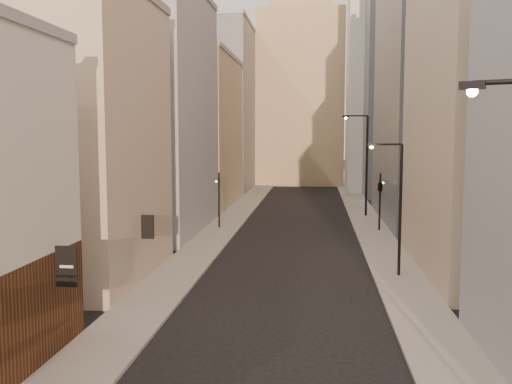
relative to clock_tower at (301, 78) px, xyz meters
name	(u,v)px	position (x,y,z in m)	size (l,w,h in m)	color
sidewalk_left	(240,211)	(-5.50, -37.00, -17.56)	(3.00, 140.00, 0.15)	gray
sidewalk_right	(362,213)	(7.50, -37.00, -17.56)	(3.00, 140.00, 0.15)	gray
left_bldg_beige	(76,140)	(-11.00, -66.00, -9.63)	(8.00, 12.00, 16.00)	#BDA68E
left_bldg_grey	(154,114)	(-11.00, -50.00, -7.63)	(8.00, 16.00, 20.00)	gray
left_bldg_tan	(198,132)	(-11.00, -32.00, -9.13)	(8.00, 18.00, 17.00)	tan
left_bldg_wingrid	(225,109)	(-11.00, -12.00, -5.63)	(8.00, 20.00, 24.00)	gray
right_bldg_beige	(493,106)	(13.00, -62.00, -7.63)	(8.00, 16.00, 20.00)	#BDA68E
right_bldg_wingrid	(428,84)	(13.00, -42.00, -4.63)	(8.00, 20.00, 26.00)	gray
highrise	(436,8)	(19.00, -14.00, 8.02)	(21.00, 23.00, 51.20)	gray
clock_tower	(301,78)	(0.00, 0.00, 0.00)	(14.00, 14.00, 44.90)	tan
white_tower	(376,61)	(11.00, -14.00, 0.97)	(8.00, 8.00, 41.50)	silver
streetlamp_mid	(397,202)	(7.30, -64.07, -13.17)	(2.05, 0.35, 7.81)	black
streetlamp_far	(364,159)	(7.43, -39.63, -11.82)	(2.62, 0.86, 10.19)	black
traffic_light_left	(219,189)	(-5.78, -48.39, -14.09)	(0.57, 0.47, 5.00)	black
traffic_light_right	(380,186)	(8.08, -48.31, -13.70)	(0.84, 0.84, 5.00)	black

